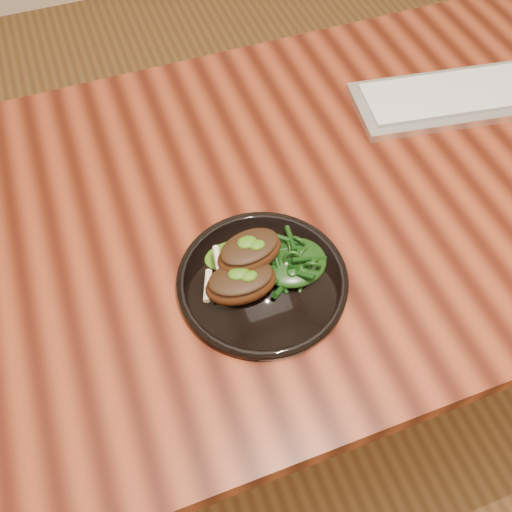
{
  "coord_description": "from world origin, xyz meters",
  "views": [
    {
      "loc": [
        -0.34,
        -0.56,
        1.46
      ],
      "look_at": [
        -0.17,
        -0.12,
        0.78
      ],
      "focal_mm": 40.0,
      "sensor_mm": 36.0,
      "label": 1
    }
  ],
  "objects_px": {
    "keyboard": "(483,93)",
    "plate": "(262,281)",
    "desk": "(324,215)",
    "greens_heap": "(293,260)",
    "lamb_chop_front": "(241,282)"
  },
  "relations": [
    {
      "from": "keyboard",
      "to": "plate",
      "type": "bearing_deg",
      "value": -155.49
    },
    {
      "from": "desk",
      "to": "greens_heap",
      "type": "bearing_deg",
      "value": -131.61
    },
    {
      "from": "greens_heap",
      "to": "keyboard",
      "type": "relative_size",
      "value": 0.2
    },
    {
      "from": "lamb_chop_front",
      "to": "plate",
      "type": "bearing_deg",
      "value": 13.43
    },
    {
      "from": "desk",
      "to": "keyboard",
      "type": "relative_size",
      "value": 3.18
    },
    {
      "from": "plate",
      "to": "lamb_chop_front",
      "type": "distance_m",
      "value": 0.05
    },
    {
      "from": "desk",
      "to": "plate",
      "type": "height_order",
      "value": "plate"
    },
    {
      "from": "plate",
      "to": "lamb_chop_front",
      "type": "bearing_deg",
      "value": -166.57
    },
    {
      "from": "lamb_chop_front",
      "to": "keyboard",
      "type": "distance_m",
      "value": 0.62
    },
    {
      "from": "greens_heap",
      "to": "plate",
      "type": "bearing_deg",
      "value": -174.81
    },
    {
      "from": "plate",
      "to": "greens_heap",
      "type": "bearing_deg",
      "value": 5.19
    },
    {
      "from": "desk",
      "to": "lamb_chop_front",
      "type": "height_order",
      "value": "lamb_chop_front"
    },
    {
      "from": "lamb_chop_front",
      "to": "desk",
      "type": "bearing_deg",
      "value": 36.24
    },
    {
      "from": "lamb_chop_front",
      "to": "greens_heap",
      "type": "height_order",
      "value": "lamb_chop_front"
    },
    {
      "from": "plate",
      "to": "keyboard",
      "type": "relative_size",
      "value": 0.49
    }
  ]
}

